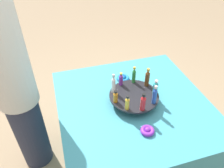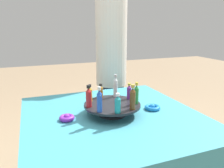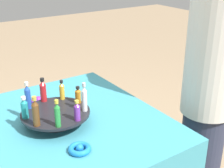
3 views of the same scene
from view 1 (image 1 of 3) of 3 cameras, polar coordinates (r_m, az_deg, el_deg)
name	(u,v)px [view 1 (image 1 of 3)]	position (r m, az deg, el deg)	size (l,w,h in m)	color
ground_plane	(128,162)	(2.03, 4.31, -19.55)	(12.00, 12.00, 0.00)	#997F60
party_table	(131,136)	(1.74, 4.87, -13.33)	(0.99, 0.99, 0.71)	teal
display_stand	(134,97)	(1.44, 5.73, -3.39)	(0.32, 0.32, 0.07)	black
bottle_brown	(147,78)	(1.48, 9.21, 1.60)	(0.03, 0.03, 0.14)	brown
bottle_green	(134,75)	(1.50, 5.75, 2.29)	(0.03, 0.03, 0.13)	#288438
bottle_purple	(121,79)	(1.48, 2.34, 1.25)	(0.03, 0.03, 0.10)	#702D93
bottle_clear	(113,84)	(1.41, 0.39, -0.04)	(0.03, 0.03, 0.14)	silver
bottle_amber	(115,97)	(1.35, 0.91, -3.37)	(0.03, 0.03, 0.09)	#AD6B19
bottle_gold	(127,103)	(1.30, 4.01, -4.99)	(0.03, 0.03, 0.10)	gold
bottle_red	(143,102)	(1.30, 8.18, -4.78)	(0.03, 0.03, 0.12)	#B21E23
bottle_blue	(155,95)	(1.35, 11.08, -2.91)	(0.03, 0.03, 0.14)	#234CAD
bottle_teal	(155,87)	(1.43, 11.27, -0.89)	(0.03, 0.03, 0.11)	teal
ribbon_bow_purple	(147,131)	(1.30, 9.23, -11.91)	(0.08, 0.08, 0.04)	purple
ribbon_bow_blue	(123,78)	(1.66, 2.88, 1.57)	(0.10, 0.10, 0.03)	blue
person_figure	(14,85)	(1.58, -24.27, -0.22)	(0.28, 0.28, 1.63)	#282D42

